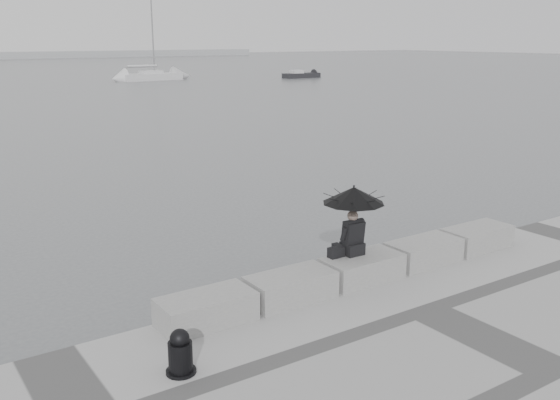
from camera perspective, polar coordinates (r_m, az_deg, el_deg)
ground at (r=12.90m, az=6.07°, el=-8.75°), size 360.00×360.00×0.00m
stone_block_far_left at (r=10.52m, az=-6.75°, el=-9.93°), size 1.60×0.80×0.50m
stone_block_left at (r=11.32m, az=0.97°, el=-7.99°), size 1.60×0.80×0.50m
stone_block_centre at (r=12.31m, az=7.51°, el=-6.21°), size 1.60×0.80×0.50m
stone_block_right at (r=13.44m, az=12.99°, el=-4.66°), size 1.60×0.80×0.50m
stone_block_far_right at (r=14.67m, az=17.55°, el=-3.32°), size 1.60×0.80×0.50m
seated_person at (r=12.00m, az=6.76°, el=-0.39°), size 1.20×1.20×1.39m
bag at (r=12.08m, az=5.15°, el=-4.78°), size 0.31×0.18×0.20m
mooring_bollard at (r=9.12m, az=-9.10°, el=-13.82°), size 0.43×0.43×0.68m
sailboat_right at (r=78.89m, az=-11.70°, el=11.05°), size 7.46×2.67×12.90m
small_motorboat at (r=82.14m, az=1.96°, el=11.33°), size 5.09×1.63×1.10m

